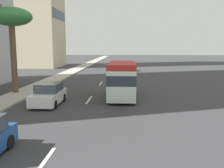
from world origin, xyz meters
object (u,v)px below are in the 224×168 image
object	(u,v)px
car_lead	(126,67)
minibus_third	(122,79)
palm_tree	(11,20)
car_second	(49,94)

from	to	relation	value
car_lead	minibus_third	distance (m)	24.33
minibus_third	palm_tree	bearing A→B (deg)	82.26
car_lead	minibus_third	size ratio (longest dim) A/B	0.67
palm_tree	car_second	bearing A→B (deg)	-132.42
palm_tree	car_lead	bearing A→B (deg)	-24.79
minibus_third	palm_tree	distance (m)	11.61
car_second	palm_tree	size ratio (longest dim) A/B	0.52
car_second	palm_tree	world-z (taller)	palm_tree
car_lead	car_second	size ratio (longest dim) A/B	1.03
minibus_third	car_lead	bearing A→B (deg)	-0.73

